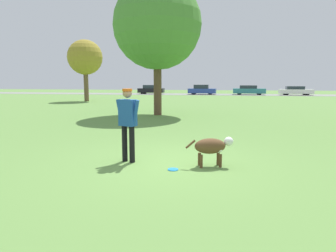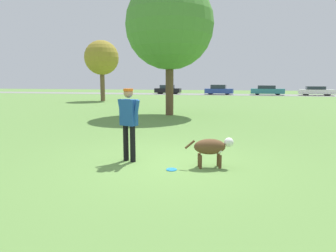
{
  "view_description": "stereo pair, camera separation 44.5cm",
  "coord_description": "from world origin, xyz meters",
  "views": [
    {
      "loc": [
        1.33,
        -6.82,
        1.92
      ],
      "look_at": [
        0.14,
        -0.13,
        0.9
      ],
      "focal_mm": 32.0,
      "sensor_mm": 36.0,
      "label": 1
    },
    {
      "loc": [
        1.77,
        -6.73,
        1.92
      ],
      "look_at": [
        0.14,
        -0.13,
        0.9
      ],
      "focal_mm": 32.0,
      "sensor_mm": 36.0,
      "label": 2
    }
  ],
  "objects": [
    {
      "name": "parked_car_white",
      "position": [
        11.54,
        37.86,
        0.63
      ],
      "size": [
        4.5,
        1.89,
        1.25
      ],
      "rotation": [
        0.0,
        0.0,
        -0.03
      ],
      "color": "white",
      "rests_on": "ground_plane"
    },
    {
      "name": "ground_plane",
      "position": [
        0.0,
        0.0,
        0.0
      ],
      "size": [
        120.0,
        120.0,
        0.0
      ],
      "primitive_type": "plane",
      "color": "#608C42"
    },
    {
      "name": "person",
      "position": [
        -0.83,
        -0.1,
        1.04
      ],
      "size": [
        0.66,
        0.35,
        1.75
      ],
      "rotation": [
        0.0,
        0.0,
        -0.36
      ],
      "color": "black",
      "rests_on": "ground_plane"
    },
    {
      "name": "parked_car_black",
      "position": [
        -9.4,
        38.27,
        0.67
      ],
      "size": [
        3.93,
        1.78,
        1.37
      ],
      "rotation": [
        0.0,
        0.0,
        0.01
      ],
      "color": "black",
      "rests_on": "ground_plane"
    },
    {
      "name": "frisbee",
      "position": [
        0.33,
        -0.58,
        0.01
      ],
      "size": [
        0.23,
        0.23,
        0.02
      ],
      "color": "#268CE5",
      "rests_on": "ground_plane"
    },
    {
      "name": "tree_far_left",
      "position": [
        -11.63,
        20.56,
        4.16
      ],
      "size": [
        3.32,
        3.32,
        5.86
      ],
      "color": "brown",
      "rests_on": "ground_plane"
    },
    {
      "name": "dog",
      "position": [
        1.15,
        -0.15,
        0.46
      ],
      "size": [
        1.09,
        0.53,
        0.67
      ],
      "rotation": [
        0.0,
        0.0,
        0.28
      ],
      "color": "brown",
      "rests_on": "ground_plane"
    },
    {
      "name": "tree_mid_center",
      "position": [
        -2.27,
        9.98,
        4.99
      ],
      "size": [
        4.91,
        4.91,
        7.46
      ],
      "color": "brown",
      "rests_on": "ground_plane"
    },
    {
      "name": "parked_car_teal",
      "position": [
        5.17,
        37.83,
        0.67
      ],
      "size": [
        4.58,
        2.0,
        1.35
      ],
      "rotation": [
        0.0,
        0.0,
        -0.04
      ],
      "color": "teal",
      "rests_on": "ground_plane"
    },
    {
      "name": "far_road_strip",
      "position": [
        0.0,
        37.92,
        0.01
      ],
      "size": [
        120.0,
        6.0,
        0.01
      ],
      "color": "gray",
      "rests_on": "ground_plane"
    },
    {
      "name": "parked_car_blue",
      "position": [
        -1.54,
        37.58,
        0.69
      ],
      "size": [
        4.1,
        2.0,
        1.43
      ],
      "rotation": [
        0.0,
        0.0,
        -0.05
      ],
      "color": "#284293",
      "rests_on": "ground_plane"
    }
  ]
}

